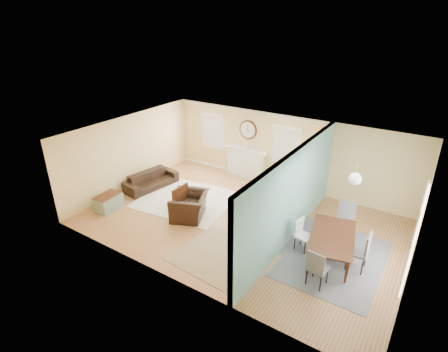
{
  "coord_description": "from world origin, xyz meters",
  "views": [
    {
      "loc": [
        4.46,
        -7.73,
        5.61
      ],
      "look_at": [
        -0.8,
        0.3,
        1.2
      ],
      "focal_mm": 28.0,
      "sensor_mm": 36.0,
      "label": 1
    }
  ],
  "objects_px": {
    "green_chair": "(281,186)",
    "credenza": "(293,204)",
    "dining_table": "(332,247)",
    "sofa": "(151,180)",
    "eames_chair": "(190,206)"
  },
  "relations": [
    {
      "from": "green_chair",
      "to": "credenza",
      "type": "bearing_deg",
      "value": 156.49
    },
    {
      "from": "eames_chair",
      "to": "credenza",
      "type": "bearing_deg",
      "value": 100.64
    },
    {
      "from": "eames_chair",
      "to": "dining_table",
      "type": "height_order",
      "value": "eames_chair"
    },
    {
      "from": "sofa",
      "to": "credenza",
      "type": "relative_size",
      "value": 1.19
    },
    {
      "from": "sofa",
      "to": "eames_chair",
      "type": "xyz_separation_m",
      "value": [
        2.41,
        -0.83,
        0.09
      ]
    },
    {
      "from": "credenza",
      "to": "dining_table",
      "type": "distance_m",
      "value": 2.19
    },
    {
      "from": "sofa",
      "to": "green_chair",
      "type": "height_order",
      "value": "green_chair"
    },
    {
      "from": "dining_table",
      "to": "sofa",
      "type": "bearing_deg",
      "value": 74.1
    },
    {
      "from": "green_chair",
      "to": "credenza",
      "type": "distance_m",
      "value": 1.36
    },
    {
      "from": "green_chair",
      "to": "sofa",
      "type": "bearing_deg",
      "value": 52.17
    },
    {
      "from": "sofa",
      "to": "dining_table",
      "type": "relative_size",
      "value": 1.05
    },
    {
      "from": "sofa",
      "to": "credenza",
      "type": "height_order",
      "value": "credenza"
    },
    {
      "from": "dining_table",
      "to": "credenza",
      "type": "bearing_deg",
      "value": 38.03
    },
    {
      "from": "eames_chair",
      "to": "credenza",
      "type": "height_order",
      "value": "credenza"
    },
    {
      "from": "green_chair",
      "to": "credenza",
      "type": "height_order",
      "value": "credenza"
    }
  ]
}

